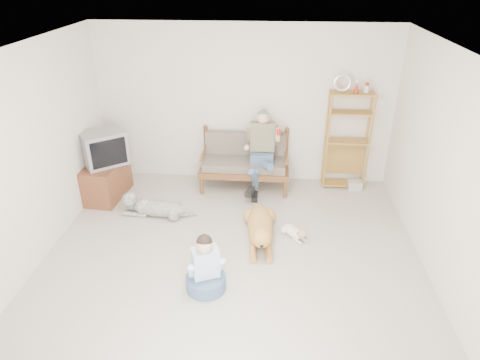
# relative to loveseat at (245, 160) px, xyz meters

# --- Properties ---
(floor) EXTENTS (5.50, 5.50, 0.00)m
(floor) POSITION_rel_loveseat_xyz_m (-0.03, -2.42, -0.49)
(floor) COLOR beige
(floor) RESTS_ON ground
(ceiling) EXTENTS (5.50, 5.50, 0.00)m
(ceiling) POSITION_rel_loveseat_xyz_m (-0.03, -2.42, 2.21)
(ceiling) COLOR white
(ceiling) RESTS_ON ground
(wall_back) EXTENTS (5.00, 0.00, 5.00)m
(wall_back) POSITION_rel_loveseat_xyz_m (-0.03, 0.33, 0.86)
(wall_back) COLOR beige
(wall_back) RESTS_ON ground
(wall_left) EXTENTS (0.00, 5.50, 5.50)m
(wall_left) POSITION_rel_loveseat_xyz_m (-2.53, -2.42, 0.86)
(wall_left) COLOR beige
(wall_left) RESTS_ON ground
(wall_right) EXTENTS (0.00, 5.50, 5.50)m
(wall_right) POSITION_rel_loveseat_xyz_m (2.47, -2.42, 0.86)
(wall_right) COLOR beige
(wall_right) RESTS_ON ground
(loveseat) EXTENTS (1.51, 0.71, 0.95)m
(loveseat) POSITION_rel_loveseat_xyz_m (0.00, 0.00, 0.00)
(loveseat) COLOR brown
(loveseat) RESTS_ON ground
(man) EXTENTS (0.53, 0.76, 1.23)m
(man) POSITION_rel_loveseat_xyz_m (0.27, -0.22, 0.16)
(man) COLOR #476183
(man) RESTS_ON loveseat
(etagere) EXTENTS (0.74, 0.32, 1.96)m
(etagere) POSITION_rel_loveseat_xyz_m (1.71, 0.13, 0.37)
(etagere) COLOR olive
(etagere) RESTS_ON ground
(book_stack) EXTENTS (0.24, 0.18, 0.15)m
(book_stack) POSITION_rel_loveseat_xyz_m (1.91, 0.01, -0.41)
(book_stack) COLOR silver
(book_stack) RESTS_ON ground
(tv_stand) EXTENTS (0.59, 0.94, 0.60)m
(tv_stand) POSITION_rel_loveseat_xyz_m (-2.26, -0.56, -0.19)
(tv_stand) COLOR brown
(tv_stand) RESTS_ON ground
(crt_tv) EXTENTS (0.83, 0.81, 0.54)m
(crt_tv) POSITION_rel_loveseat_xyz_m (-2.23, -0.53, 0.39)
(crt_tv) COLOR gray
(crt_tv) RESTS_ON tv_stand
(wall_outlet) EXTENTS (0.12, 0.02, 0.08)m
(wall_outlet) POSITION_rel_loveseat_xyz_m (-1.28, 0.32, -0.19)
(wall_outlet) COLOR silver
(wall_outlet) RESTS_ON ground
(golden_retriever) EXTENTS (0.43, 1.47, 0.45)m
(golden_retriever) POSITION_rel_loveseat_xyz_m (0.32, -1.61, -0.30)
(golden_retriever) COLOR gold
(golden_retriever) RESTS_ON ground
(shaggy_dog) EXTENTS (1.24, 0.34, 0.36)m
(shaggy_dog) POSITION_rel_loveseat_xyz_m (-1.36, -1.09, -0.34)
(shaggy_dog) COLOR silver
(shaggy_dog) RESTS_ON ground
(terrier) EXTENTS (0.41, 0.46, 0.21)m
(terrier) POSITION_rel_loveseat_xyz_m (0.82, -1.54, -0.39)
(terrier) COLOR white
(terrier) RESTS_ON ground
(child) EXTENTS (0.48, 0.48, 0.76)m
(child) POSITION_rel_loveseat_xyz_m (-0.29, -2.68, -0.21)
(child) COLOR #476183
(child) RESTS_ON ground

